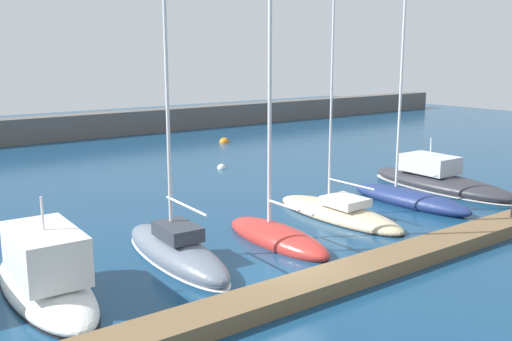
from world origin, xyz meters
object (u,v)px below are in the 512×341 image
(sailboat_red_fifth, at_px, (277,236))
(sailboat_sand_sixth, at_px, (338,213))
(sailboat_navy_seventh, at_px, (409,196))
(motorboat_charcoal_eighth, at_px, (438,180))
(mooring_buoy_white, at_px, (222,168))
(sailboat_slate_fourth, at_px, (176,249))
(mooring_buoy_orange, at_px, (224,143))
(motorboat_white_third, at_px, (45,276))

(sailboat_red_fifth, bearing_deg, sailboat_sand_sixth, -75.91)
(sailboat_navy_seventh, bearing_deg, sailboat_sand_sixth, 81.91)
(sailboat_sand_sixth, xyz_separation_m, motorboat_charcoal_eighth, (8.84, 0.90, 0.25))
(sailboat_sand_sixth, xyz_separation_m, mooring_buoy_white, (2.06, 13.09, -0.21))
(sailboat_sand_sixth, relative_size, sailboat_navy_seventh, 0.91)
(sailboat_sand_sixth, xyz_separation_m, sailboat_navy_seventh, (4.54, -0.50, 0.22))
(motorboat_charcoal_eighth, bearing_deg, mooring_buoy_white, 30.43)
(sailboat_slate_fourth, height_order, sailboat_red_fifth, sailboat_slate_fourth)
(motorboat_charcoal_eighth, relative_size, mooring_buoy_white, 15.97)
(sailboat_sand_sixth, height_order, mooring_buoy_white, sailboat_sand_sixth)
(motorboat_charcoal_eighth, bearing_deg, mooring_buoy_orange, 2.48)
(mooring_buoy_orange, height_order, mooring_buoy_white, mooring_buoy_orange)
(motorboat_charcoal_eighth, xyz_separation_m, mooring_buoy_white, (-6.79, 12.18, -0.46))
(motorboat_charcoal_eighth, relative_size, mooring_buoy_orange, 11.07)
(sailboat_slate_fourth, xyz_separation_m, sailboat_sand_sixth, (8.93, 0.47, -0.19))
(sailboat_red_fifth, relative_size, sailboat_navy_seventh, 0.77)
(sailboat_slate_fourth, height_order, motorboat_charcoal_eighth, sailboat_slate_fourth)
(sailboat_red_fifth, xyz_separation_m, mooring_buoy_white, (6.67, 14.22, -0.28))
(sailboat_slate_fourth, relative_size, mooring_buoy_white, 26.92)
(sailboat_sand_sixth, height_order, sailboat_navy_seventh, sailboat_navy_seventh)
(sailboat_red_fifth, xyz_separation_m, sailboat_sand_sixth, (4.61, 1.13, -0.06))
(motorboat_white_third, distance_m, sailboat_navy_seventh, 18.38)
(motorboat_charcoal_eighth, distance_m, mooring_buoy_orange, 21.41)
(sailboat_navy_seventh, relative_size, mooring_buoy_orange, 17.43)
(mooring_buoy_orange, bearing_deg, motorboat_white_third, -133.97)
(sailboat_slate_fourth, distance_m, sailboat_navy_seventh, 13.47)
(motorboat_white_third, relative_size, motorboat_charcoal_eighth, 0.82)
(sailboat_slate_fourth, bearing_deg, sailboat_red_fifth, -95.59)
(sailboat_navy_seventh, relative_size, motorboat_charcoal_eighth, 1.57)
(motorboat_white_third, height_order, mooring_buoy_orange, motorboat_white_third)
(sailboat_slate_fourth, bearing_deg, mooring_buoy_orange, -34.18)
(mooring_buoy_orange, bearing_deg, mooring_buoy_white, -124.58)
(sailboat_sand_sixth, bearing_deg, motorboat_charcoal_eighth, -84.88)
(motorboat_white_third, bearing_deg, motorboat_charcoal_eighth, -83.82)
(motorboat_white_third, xyz_separation_m, motorboat_charcoal_eighth, (22.68, 1.66, -0.16))
(sailboat_slate_fourth, bearing_deg, sailboat_navy_seventh, -87.01)
(sailboat_slate_fourth, bearing_deg, mooring_buoy_white, -35.91)
(motorboat_charcoal_eighth, bearing_deg, sailboat_red_fifth, 99.91)
(motorboat_white_third, bearing_deg, mooring_buoy_orange, -41.98)
(sailboat_slate_fourth, xyz_separation_m, sailboat_navy_seventh, (13.47, -0.03, 0.03))
(mooring_buoy_white, bearing_deg, sailboat_sand_sixth, -98.93)
(mooring_buoy_orange, xyz_separation_m, mooring_buoy_white, (-6.35, -9.21, 0.00))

